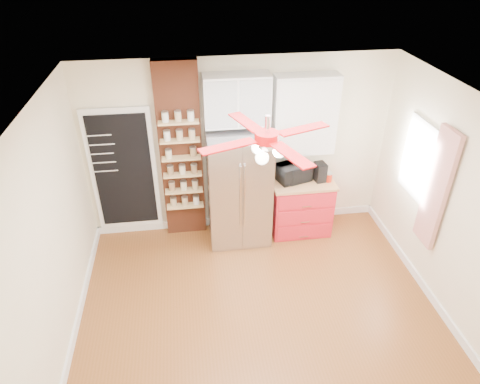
{
  "coord_description": "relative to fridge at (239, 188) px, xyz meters",
  "views": [
    {
      "loc": [
        -0.77,
        -3.66,
        4.15
      ],
      "look_at": [
        -0.13,
        0.9,
        1.27
      ],
      "focal_mm": 32.0,
      "sensor_mm": 36.0,
      "label": 1
    }
  ],
  "objects": [
    {
      "name": "floor",
      "position": [
        0.05,
        -1.63,
        -0.88
      ],
      "size": [
        4.5,
        4.5,
        0.0
      ],
      "primitive_type": "plane",
      "color": "brown",
      "rests_on": "ground"
    },
    {
      "name": "ceiling",
      "position": [
        0.05,
        -1.63,
        1.83
      ],
      "size": [
        4.5,
        4.5,
        0.0
      ],
      "primitive_type": "plane",
      "color": "white",
      "rests_on": "wall_back"
    },
    {
      "name": "wall_back",
      "position": [
        0.05,
        0.37,
        0.48
      ],
      "size": [
        4.5,
        0.02,
        2.7
      ],
      "primitive_type": "cube",
      "color": "#F5E9C5",
      "rests_on": "floor"
    },
    {
      "name": "wall_left",
      "position": [
        -2.2,
        -1.63,
        0.48
      ],
      "size": [
        0.02,
        4.0,
        2.7
      ],
      "primitive_type": "cube",
      "color": "#F5E9C5",
      "rests_on": "floor"
    },
    {
      "name": "wall_right",
      "position": [
        2.3,
        -1.63,
        0.48
      ],
      "size": [
        0.02,
        4.0,
        2.7
      ],
      "primitive_type": "cube",
      "color": "#F5E9C5",
      "rests_on": "floor"
    },
    {
      "name": "chalkboard",
      "position": [
        -1.65,
        0.33,
        0.23
      ],
      "size": [
        0.95,
        0.05,
        1.95
      ],
      "color": "white",
      "rests_on": "wall_back"
    },
    {
      "name": "brick_pillar",
      "position": [
        -0.8,
        0.29,
        0.48
      ],
      "size": [
        0.6,
        0.16,
        2.7
      ],
      "primitive_type": "cube",
      "color": "brown",
      "rests_on": "floor"
    },
    {
      "name": "fridge",
      "position": [
        0.0,
        0.0,
        0.0
      ],
      "size": [
        0.9,
        0.7,
        1.75
      ],
      "primitive_type": "cube",
      "color": "#B8B8BD",
      "rests_on": "floor"
    },
    {
      "name": "upper_glass_cabinet",
      "position": [
        0.0,
        0.2,
        1.27
      ],
      "size": [
        0.9,
        0.35,
        0.7
      ],
      "primitive_type": "cube",
      "color": "white",
      "rests_on": "wall_back"
    },
    {
      "name": "red_cabinet",
      "position": [
        0.97,
        0.05,
        -0.42
      ],
      "size": [
        0.94,
        0.64,
        0.9
      ],
      "color": "red",
      "rests_on": "floor"
    },
    {
      "name": "upper_shelf_unit",
      "position": [
        0.97,
        0.22,
        1.0
      ],
      "size": [
        0.9,
        0.3,
        1.15
      ],
      "primitive_type": "cube",
      "color": "white",
      "rests_on": "wall_back"
    },
    {
      "name": "window",
      "position": [
        2.28,
        -0.73,
        0.68
      ],
      "size": [
        0.04,
        0.75,
        1.05
      ],
      "primitive_type": "cube",
      "color": "white",
      "rests_on": "wall_right"
    },
    {
      "name": "curtain",
      "position": [
        2.23,
        -1.28,
        0.57
      ],
      "size": [
        0.06,
        0.4,
        1.55
      ],
      "primitive_type": "cube",
      "color": "#B32617",
      "rests_on": "wall_right"
    },
    {
      "name": "ceiling_fan",
      "position": [
        0.05,
        -1.63,
        1.55
      ],
      "size": [
        1.4,
        1.4,
        0.44
      ],
      "color": "silver",
      "rests_on": "ceiling"
    },
    {
      "name": "toaster_oven",
      "position": [
        0.83,
        0.08,
        0.16
      ],
      "size": [
        0.56,
        0.46,
        0.27
      ],
      "primitive_type": "imported",
      "rotation": [
        0.0,
        0.0,
        0.31
      ],
      "color": "black",
      "rests_on": "red_cabinet"
    },
    {
      "name": "coffee_maker",
      "position": [
        1.22,
        0.02,
        0.17
      ],
      "size": [
        0.17,
        0.21,
        0.29
      ],
      "primitive_type": "cube",
      "rotation": [
        0.0,
        0.0,
        0.15
      ],
      "color": "black",
      "rests_on": "red_cabinet"
    },
    {
      "name": "canister_left",
      "position": [
        1.34,
        -0.02,
        0.09
      ],
      "size": [
        0.14,
        0.14,
        0.13
      ],
      "primitive_type": "cylinder",
      "rotation": [
        0.0,
        0.0,
        -0.37
      ],
      "color": "#AC1C09",
      "rests_on": "red_cabinet"
    },
    {
      "name": "canister_right",
      "position": [
        1.29,
        0.11,
        0.09
      ],
      "size": [
        0.12,
        0.12,
        0.13
      ],
      "primitive_type": "cylinder",
      "rotation": [
        0.0,
        0.0,
        -0.21
      ],
      "color": "#AF0911",
      "rests_on": "red_cabinet"
    },
    {
      "name": "pantry_jar_oats",
      "position": [
        -0.97,
        0.14,
        0.56
      ],
      "size": [
        0.11,
        0.11,
        0.12
      ],
      "primitive_type": "cylinder",
      "rotation": [
        0.0,
        0.0,
        0.29
      ],
      "color": "beige",
      "rests_on": "brick_pillar"
    },
    {
      "name": "pantry_jar_beans",
      "position": [
        -0.63,
        0.17,
        0.56
      ],
      "size": [
        0.1,
        0.1,
        0.12
      ],
      "primitive_type": "cylinder",
      "rotation": [
        0.0,
        0.0,
        -0.12
      ],
      "color": "olive",
      "rests_on": "brick_pillar"
    }
  ]
}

